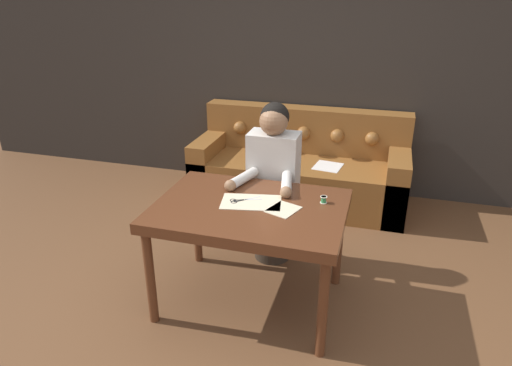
# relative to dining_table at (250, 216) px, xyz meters

# --- Properties ---
(ground_plane) EXTENTS (16.00, 16.00, 0.00)m
(ground_plane) POSITION_rel_dining_table_xyz_m (-0.07, -0.15, -0.65)
(ground_plane) COLOR brown
(wall_back) EXTENTS (8.00, 0.06, 2.60)m
(wall_back) POSITION_rel_dining_table_xyz_m (-0.07, 2.11, 0.65)
(wall_back) COLOR #2D2823
(wall_back) RESTS_ON ground_plane
(dining_table) EXTENTS (1.20, 0.86, 0.73)m
(dining_table) POSITION_rel_dining_table_xyz_m (0.00, 0.00, 0.00)
(dining_table) COLOR #562D19
(dining_table) RESTS_ON ground_plane
(couch) EXTENTS (2.05, 0.81, 0.89)m
(couch) POSITION_rel_dining_table_xyz_m (-0.00, 1.71, -0.33)
(couch) COLOR brown
(couch) RESTS_ON ground_plane
(person) EXTENTS (0.47, 0.59, 1.25)m
(person) POSITION_rel_dining_table_xyz_m (0.01, 0.58, -0.02)
(person) COLOR #33281E
(person) RESTS_ON ground_plane
(pattern_paper_main) EXTENTS (0.42, 0.30, 0.00)m
(pattern_paper_main) POSITION_rel_dining_table_xyz_m (-0.00, 0.04, 0.08)
(pattern_paper_main) COLOR beige
(pattern_paper_main) RESTS_ON dining_table
(pattern_paper_offcut) EXTENTS (0.22, 0.24, 0.00)m
(pattern_paper_offcut) POSITION_rel_dining_table_xyz_m (0.22, -0.00, 0.08)
(pattern_paper_offcut) COLOR beige
(pattern_paper_offcut) RESTS_ON dining_table
(scissors) EXTENTS (0.20, 0.15, 0.01)m
(scissors) POSITION_rel_dining_table_xyz_m (-0.08, 0.04, 0.08)
(scissors) COLOR silver
(scissors) RESTS_ON dining_table
(thread_spool) EXTENTS (0.04, 0.04, 0.05)m
(thread_spool) POSITION_rel_dining_table_xyz_m (0.44, 0.17, 0.10)
(thread_spool) COLOR #338C4C
(thread_spool) RESTS_ON dining_table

